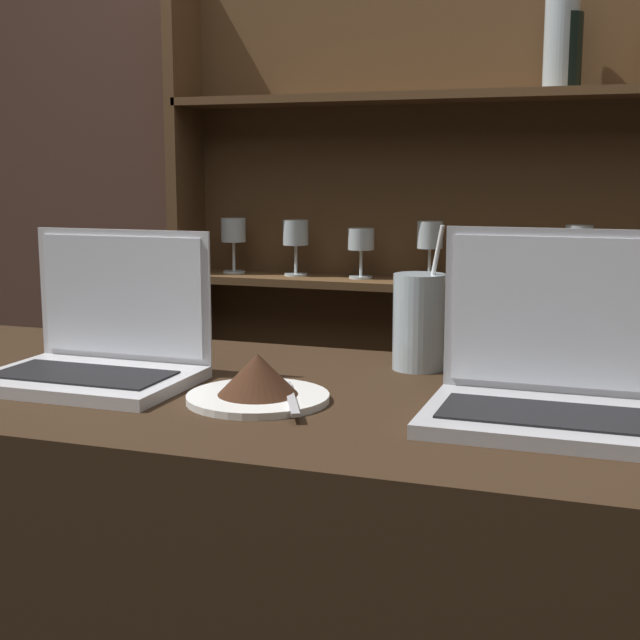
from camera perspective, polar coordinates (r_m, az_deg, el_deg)
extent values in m
cube|color=#4C3328|center=(2.31, 8.80, 11.27)|extent=(7.00, 0.06, 2.70)
cube|color=brown|center=(2.46, -8.31, 0.77)|extent=(0.03, 0.18, 1.81)
cube|color=brown|center=(2.30, 9.52, 0.13)|extent=(1.53, 0.02, 1.81)
cube|color=brown|center=(2.31, 8.92, -9.10)|extent=(1.49, 0.18, 0.02)
cube|color=brown|center=(2.20, 9.23, 2.12)|extent=(1.49, 0.18, 0.02)
cube|color=brown|center=(2.19, 9.55, 13.93)|extent=(1.49, 0.18, 0.02)
cylinder|color=silver|center=(2.39, -5.52, 3.08)|extent=(0.06, 0.06, 0.01)
cylinder|color=silver|center=(2.38, -5.54, 4.07)|extent=(0.01, 0.01, 0.08)
cylinder|color=silver|center=(2.38, -5.57, 5.76)|extent=(0.07, 0.07, 0.06)
cylinder|color=silver|center=(2.32, -1.56, 2.93)|extent=(0.06, 0.06, 0.01)
cylinder|color=silver|center=(2.31, -1.56, 3.91)|extent=(0.01, 0.01, 0.07)
cylinder|color=silver|center=(2.31, -1.57, 5.62)|extent=(0.07, 0.07, 0.06)
cylinder|color=silver|center=(2.26, 2.63, 2.76)|extent=(0.06, 0.06, 0.01)
cylinder|color=silver|center=(2.26, 2.63, 3.67)|extent=(0.01, 0.01, 0.07)
cylinder|color=silver|center=(2.25, 2.65, 5.20)|extent=(0.07, 0.07, 0.05)
cylinder|color=silver|center=(2.22, 6.99, 2.56)|extent=(0.06, 0.06, 0.01)
cylinder|color=silver|center=(2.21, 7.01, 3.61)|extent=(0.01, 0.01, 0.08)
cylinder|color=silver|center=(2.21, 7.05, 5.44)|extent=(0.06, 0.06, 0.07)
cylinder|color=silver|center=(2.19, 11.50, 2.35)|extent=(0.06, 0.06, 0.01)
cylinder|color=silver|center=(2.19, 11.54, 3.30)|extent=(0.01, 0.01, 0.07)
cylinder|color=silver|center=(2.18, 11.59, 4.92)|extent=(0.07, 0.07, 0.06)
cylinder|color=silver|center=(2.17, 16.11, 2.11)|extent=(0.06, 0.06, 0.01)
cylinder|color=silver|center=(2.17, 16.16, 3.15)|extent=(0.01, 0.01, 0.07)
cylinder|color=silver|center=(2.16, 16.24, 4.98)|extent=(0.06, 0.06, 0.07)
cylinder|color=black|center=(2.18, 15.54, 16.23)|extent=(0.07, 0.07, 0.17)
cylinder|color=black|center=(2.19, 15.68, 19.12)|extent=(0.02, 0.02, 0.06)
cylinder|color=#B2C1C6|center=(2.18, 15.19, 16.90)|extent=(0.08, 0.08, 0.22)
cube|color=silver|center=(1.35, -14.66, -3.71)|extent=(0.30, 0.22, 0.02)
cube|color=black|center=(1.34, -14.93, -3.37)|extent=(0.26, 0.12, 0.00)
cube|color=silver|center=(1.42, -12.49, 1.57)|extent=(0.30, 0.00, 0.20)
cube|color=white|center=(1.42, -12.54, 1.55)|extent=(0.28, 0.01, 0.18)
cube|color=#ADADB2|center=(1.14, 14.18, -6.20)|extent=(0.30, 0.22, 0.02)
cube|color=black|center=(1.13, 14.15, -5.83)|extent=(0.25, 0.12, 0.00)
cube|color=#ADADB2|center=(1.22, 14.85, 0.52)|extent=(0.30, 0.00, 0.22)
cube|color=white|center=(1.22, 14.84, 0.51)|extent=(0.27, 0.01, 0.20)
cylinder|color=white|center=(1.23, -3.99, -4.98)|extent=(0.20, 0.20, 0.01)
cone|color=#381E11|center=(1.22, -4.01, -3.46)|extent=(0.11, 0.11, 0.06)
cube|color=#B7B7BC|center=(1.19, -1.87, -5.03)|extent=(0.08, 0.16, 0.00)
cylinder|color=silver|center=(1.41, 6.35, -0.12)|extent=(0.08, 0.08, 0.15)
cylinder|color=white|center=(1.41, 6.96, 1.43)|extent=(0.05, 0.01, 0.23)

